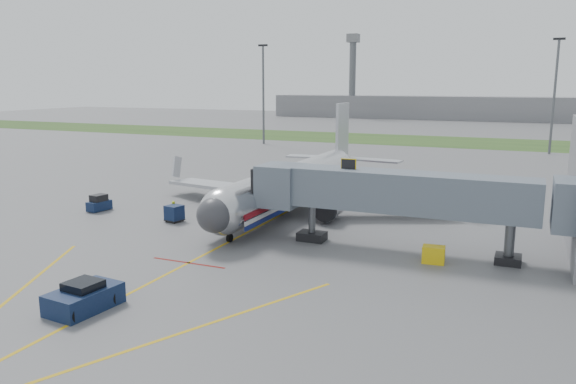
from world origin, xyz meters
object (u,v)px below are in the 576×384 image
at_px(ramp_worker, 174,210).
at_px(baggage_tug, 99,204).
at_px(belt_loader, 271,202).
at_px(pushback_tug, 84,298).
at_px(airliner, 293,183).

bearing_deg(ramp_worker, baggage_tug, 114.49).
distance_m(belt_loader, ramp_worker, 10.60).
height_order(pushback_tug, belt_loader, belt_loader).
xyz_separation_m(baggage_tug, belt_loader, (15.10, 8.63, -0.26)).
relative_size(airliner, pushback_tug, 8.44).
bearing_deg(airliner, ramp_worker, -134.08).
xyz_separation_m(pushback_tug, ramp_worker, (-7.73, 19.93, 0.19)).
distance_m(pushback_tug, baggage_tug, 26.18).
bearing_deg(ramp_worker, airliner, -18.88).
bearing_deg(baggage_tug, pushback_tug, -49.96).
bearing_deg(pushback_tug, airliner, 88.49).
height_order(pushback_tug, baggage_tug, pushback_tug).
distance_m(pushback_tug, ramp_worker, 21.37).
xyz_separation_m(airliner, ramp_worker, (-8.48, -8.76, -1.76)).
bearing_deg(baggage_tug, airliner, 26.17).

